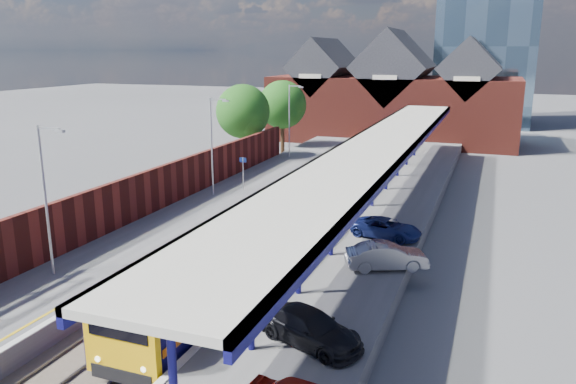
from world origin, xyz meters
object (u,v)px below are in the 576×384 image
(lamp_post_c, at_px, (213,140))
(lamp_post_d, at_px, (291,116))
(parked_car_silver, at_px, (387,256))
(parked_car_dark, at_px, (310,327))
(platform_sign, at_px, (243,168))
(lamp_post_b, at_px, (47,192))
(parked_car_blue, at_px, (386,228))
(train, at_px, (357,160))

(lamp_post_c, xyz_separation_m, lamp_post_d, (0.00, 16.00, 0.00))
(parked_car_silver, bearing_deg, parked_car_dark, 146.59)
(parked_car_silver, bearing_deg, platform_sign, 23.02)
(lamp_post_b, bearing_deg, platform_sign, 85.67)
(lamp_post_b, xyz_separation_m, platform_sign, (1.36, 18.00, -2.30))
(lamp_post_b, distance_m, parked_car_silver, 15.99)
(lamp_post_c, height_order, parked_car_blue, lamp_post_c)
(lamp_post_c, xyz_separation_m, parked_car_dark, (13.15, -17.89, -3.39))
(lamp_post_c, relative_size, parked_car_silver, 1.80)
(train, distance_m, parked_car_silver, 22.03)
(train, xyz_separation_m, lamp_post_d, (-7.86, 4.87, 2.87))
(platform_sign, bearing_deg, lamp_post_d, 95.56)
(platform_sign, bearing_deg, train, 54.59)
(parked_car_silver, distance_m, parked_car_dark, 8.10)
(lamp_post_b, bearing_deg, lamp_post_c, 90.00)
(train, height_order, parked_car_dark, train)
(lamp_post_c, bearing_deg, lamp_post_d, 90.00)
(lamp_post_c, distance_m, lamp_post_d, 16.00)
(train, height_order, lamp_post_b, lamp_post_b)
(lamp_post_b, xyz_separation_m, lamp_post_c, (0.00, 16.00, 0.00))
(parked_car_dark, bearing_deg, parked_car_silver, 13.33)
(lamp_post_d, xyz_separation_m, parked_car_silver, (14.39, -25.89, -3.35))
(train, relative_size, parked_car_dark, 15.77)
(lamp_post_d, height_order, platform_sign, lamp_post_d)
(train, bearing_deg, parked_car_blue, -71.03)
(train, relative_size, parked_car_blue, 16.75)
(lamp_post_c, xyz_separation_m, parked_car_blue, (13.49, -5.26, -3.45))
(parked_car_blue, bearing_deg, lamp_post_b, 139.76)
(lamp_post_b, bearing_deg, train, 73.85)
(lamp_post_b, distance_m, lamp_post_c, 16.00)
(lamp_post_d, bearing_deg, parked_car_dark, -68.79)
(lamp_post_b, distance_m, parked_car_dark, 13.71)
(platform_sign, bearing_deg, parked_car_silver, -42.39)
(lamp_post_b, xyz_separation_m, parked_car_dark, (13.15, -1.89, -3.39))
(lamp_post_b, bearing_deg, lamp_post_d, 90.00)
(lamp_post_c, bearing_deg, parked_car_blue, -21.31)
(parked_car_dark, bearing_deg, platform_sign, 52.80)
(lamp_post_c, distance_m, platform_sign, 3.34)
(lamp_post_c, xyz_separation_m, platform_sign, (1.36, 2.00, -2.30))
(lamp_post_b, relative_size, parked_car_dark, 1.67)
(lamp_post_b, height_order, lamp_post_c, same)
(lamp_post_d, xyz_separation_m, parked_car_dark, (13.15, -33.89, -3.39))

